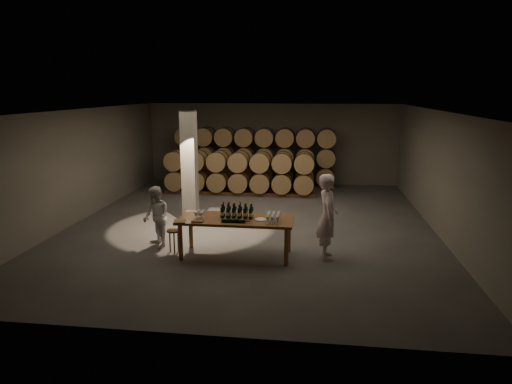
# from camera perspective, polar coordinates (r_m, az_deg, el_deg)

# --- Properties ---
(room) EXTENTS (12.00, 12.00, 12.00)m
(room) POSITION_cam_1_polar(r_m,az_deg,el_deg) (13.15, -8.30, 3.19)
(room) COLOR #4B4846
(room) RESTS_ON ground
(tasting_table) EXTENTS (2.60, 1.10, 0.90)m
(tasting_table) POSITION_cam_1_polar(r_m,az_deg,el_deg) (10.37, -2.53, -3.83)
(tasting_table) COLOR brown
(tasting_table) RESTS_ON ground
(barrel_stack_back) EXTENTS (6.26, 0.95, 2.31)m
(barrel_stack_back) POSITION_cam_1_polar(r_m,az_deg,el_deg) (17.82, -0.12, 4.48)
(barrel_stack_back) COLOR brown
(barrel_stack_back) RESTS_ON ground
(barrel_stack_front) EXTENTS (5.48, 0.95, 1.57)m
(barrel_stack_front) POSITION_cam_1_polar(r_m,az_deg,el_deg) (16.57, -2.09, 2.55)
(barrel_stack_front) COLOR brown
(barrel_stack_front) RESTS_ON ground
(bottle_cluster) EXTENTS (0.74, 0.24, 0.35)m
(bottle_cluster) POSITION_cam_1_polar(r_m,az_deg,el_deg) (10.34, -2.39, -2.56)
(bottle_cluster) COLOR black
(bottle_cluster) RESTS_ON tasting_table
(lying_bottles) EXTENTS (0.63, 0.08, 0.08)m
(lying_bottles) POSITION_cam_1_polar(r_m,az_deg,el_deg) (10.00, -2.77, -3.60)
(lying_bottles) COLOR black
(lying_bottles) RESTS_ON tasting_table
(glass_cluster_left) EXTENTS (0.20, 0.31, 0.18)m
(glass_cluster_left) POSITION_cam_1_polar(r_m,az_deg,el_deg) (10.34, -7.03, -2.60)
(glass_cluster_left) COLOR silver
(glass_cluster_left) RESTS_ON tasting_table
(glass_cluster_right) EXTENTS (0.30, 0.52, 0.17)m
(glass_cluster_right) POSITION_cam_1_polar(r_m,az_deg,el_deg) (10.09, 2.18, -2.95)
(glass_cluster_right) COLOR silver
(glass_cluster_right) RESTS_ON tasting_table
(plate) EXTENTS (0.29, 0.29, 0.02)m
(plate) POSITION_cam_1_polar(r_m,az_deg,el_deg) (10.20, 0.65, -3.45)
(plate) COLOR white
(plate) RESTS_ON tasting_table
(notebook_near) EXTENTS (0.24, 0.20, 0.03)m
(notebook_near) POSITION_cam_1_polar(r_m,az_deg,el_deg) (10.15, -7.31, -3.60)
(notebook_near) COLOR brown
(notebook_near) RESTS_ON tasting_table
(notebook_corner) EXTENTS (0.30, 0.35, 0.03)m
(notebook_corner) POSITION_cam_1_polar(r_m,az_deg,el_deg) (10.19, -9.54, -3.62)
(notebook_corner) COLOR brown
(notebook_corner) RESTS_ON tasting_table
(pen) EXTENTS (0.15, 0.04, 0.01)m
(pen) POSITION_cam_1_polar(r_m,az_deg,el_deg) (10.07, -7.11, -3.79)
(pen) COLOR black
(pen) RESTS_ON tasting_table
(stool) EXTENTS (0.33, 0.33, 0.55)m
(stool) POSITION_cam_1_polar(r_m,az_deg,el_deg) (10.85, -10.24, -5.19)
(stool) COLOR brown
(stool) RESTS_ON ground
(person_man) EXTENTS (0.52, 0.74, 1.94)m
(person_man) POSITION_cam_1_polar(r_m,az_deg,el_deg) (10.31, 8.94, -3.06)
(person_man) COLOR white
(person_man) RESTS_ON ground
(person_woman) EXTENTS (0.90, 0.92, 1.49)m
(person_woman) POSITION_cam_1_polar(r_m,az_deg,el_deg) (11.23, -12.37, -3.08)
(person_woman) COLOR silver
(person_woman) RESTS_ON ground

